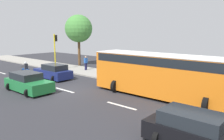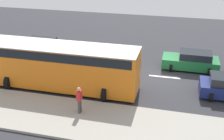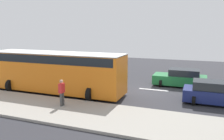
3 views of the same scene
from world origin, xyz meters
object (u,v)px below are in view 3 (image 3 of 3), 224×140
Objects in this scene: car_green at (181,78)px; car_black at (50,68)px; car_dark_blue at (216,93)px; pedestrian_near_signal at (62,92)px; city_bus at (56,69)px.

car_black is at bearing -90.34° from car_green.
pedestrian_near_signal is at bearing -64.29° from car_dark_blue.
car_black is 2.65× the size of pedestrian_near_signal.
car_black is 1.05× the size of car_dark_blue.
car_dark_blue is (4.24, 16.27, -0.00)m from car_black.
car_green is 10.77m from pedestrian_near_signal.
car_green is 1.00× the size of car_black.
car_green is 0.41× the size of city_bus.
car_dark_blue is at bearing 31.78° from car_green.
pedestrian_near_signal is at bearing -37.43° from car_green.
car_black and car_dark_blue have the same top height.
city_bus is at bearing -140.42° from pedestrian_near_signal.
city_bus is (5.54, -9.03, 1.13)m from car_green.
pedestrian_near_signal is (4.39, -9.12, 0.35)m from car_dark_blue.
car_green is 2.64× the size of pedestrian_near_signal.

